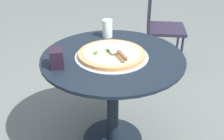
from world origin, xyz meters
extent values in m
plane|color=slate|center=(0.00, 0.00, 0.00)|extent=(10.00, 10.00, 0.00)
cylinder|color=black|center=(0.00, 0.00, 0.67)|extent=(0.87, 0.87, 0.02)
cylinder|color=black|center=(0.00, 0.00, 0.34)|extent=(0.08, 0.08, 0.65)
cylinder|color=black|center=(0.00, 0.00, 0.01)|extent=(0.42, 0.42, 0.02)
cylinder|color=silver|center=(0.00, 0.01, 0.68)|extent=(0.44, 0.44, 0.00)
cylinder|color=tan|center=(0.00, 0.01, 0.70)|extent=(0.40, 0.40, 0.02)
cylinder|color=beige|center=(0.00, 0.01, 0.71)|extent=(0.34, 0.34, 0.00)
sphere|color=#366729|center=(0.07, 0.09, 0.72)|extent=(0.02, 0.02, 0.02)
sphere|color=#23642C|center=(0.03, 0.03, 0.72)|extent=(0.02, 0.02, 0.02)
sphere|color=#386A25|center=(0.07, 0.08, 0.72)|extent=(0.02, 0.02, 0.02)
sphere|color=silver|center=(0.07, 0.13, 0.72)|extent=(0.02, 0.02, 0.02)
sphere|color=#286626|center=(0.03, 0.00, 0.72)|extent=(0.02, 0.02, 0.02)
sphere|color=silver|center=(0.09, 0.03, 0.72)|extent=(0.01, 0.01, 0.01)
sphere|color=silver|center=(0.00, -0.04, 0.72)|extent=(0.02, 0.02, 0.02)
sphere|color=silver|center=(0.03, 0.05, 0.72)|extent=(0.02, 0.02, 0.02)
sphere|color=#E6ECCB|center=(0.03, 0.02, 0.72)|extent=(0.01, 0.01, 0.01)
cube|color=silver|center=(-0.02, 0.01, 0.73)|extent=(0.13, 0.13, 0.00)
cube|color=brown|center=(-0.10, 0.07, 0.74)|extent=(0.09, 0.09, 0.02)
cylinder|color=silver|center=(0.18, -0.24, 0.74)|extent=(0.07, 0.07, 0.12)
cube|color=black|center=(0.20, 0.27, 0.73)|extent=(0.12, 0.12, 0.10)
cube|color=#282233|center=(0.07, -1.26, 0.43)|extent=(0.50, 0.50, 0.03)
cube|color=#282233|center=(0.24, -1.19, 0.65)|extent=(0.17, 0.37, 0.40)
cylinder|color=#282233|center=(-0.02, -1.48, 0.21)|extent=(0.02, 0.02, 0.42)
cylinder|color=#282233|center=(-0.15, -1.17, 0.21)|extent=(0.02, 0.02, 0.42)
cylinder|color=#282233|center=(0.28, -1.35, 0.21)|extent=(0.02, 0.02, 0.42)
cylinder|color=#282233|center=(0.16, -1.05, 0.21)|extent=(0.02, 0.02, 0.42)
camera|label=1|loc=(-0.67, 1.24, 1.37)|focal=41.82mm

